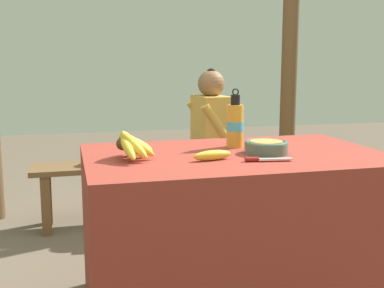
{
  "coord_description": "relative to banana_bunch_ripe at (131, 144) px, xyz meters",
  "views": [
    {
      "loc": [
        -0.71,
        -1.98,
        1.13
      ],
      "look_at": [
        -0.18,
        0.05,
        0.77
      ],
      "focal_mm": 45.0,
      "sensor_mm": 36.0,
      "label": 1
    }
  ],
  "objects": [
    {
      "name": "market_counter",
      "position": [
        0.46,
        0.03,
        -0.43
      ],
      "size": [
        1.32,
        0.84,
        0.73
      ],
      "color": "maroon",
      "rests_on": "ground_plane"
    },
    {
      "name": "banana_bunch_ripe",
      "position": [
        0.0,
        0.0,
        0.0
      ],
      "size": [
        0.17,
        0.27,
        0.13
      ],
      "color": "#4C381E",
      "rests_on": "market_counter"
    },
    {
      "name": "serving_bowl",
      "position": [
        0.59,
        -0.02,
        -0.03
      ],
      "size": [
        0.19,
        0.19,
        0.06
      ],
      "color": "#4C6B5B",
      "rests_on": "market_counter"
    },
    {
      "name": "water_bottle",
      "position": [
        0.51,
        0.17,
        0.04
      ],
      "size": [
        0.08,
        0.08,
        0.28
      ],
      "color": "gold",
      "rests_on": "market_counter"
    },
    {
      "name": "loose_banana_front",
      "position": [
        0.32,
        -0.1,
        -0.04
      ],
      "size": [
        0.18,
        0.08,
        0.04
      ],
      "rotation": [
        0.0,
        0.0,
        0.21
      ],
      "color": "gold",
      "rests_on": "market_counter"
    },
    {
      "name": "knife",
      "position": [
        0.51,
        -0.18,
        -0.05
      ],
      "size": [
        0.19,
        0.05,
        0.02
      ],
      "rotation": [
        0.0,
        0.0,
        -0.14
      ],
      "color": "#BCBCC1",
      "rests_on": "market_counter"
    },
    {
      "name": "wooden_bench",
      "position": [
        0.37,
        1.36,
        -0.43
      ],
      "size": [
        1.76,
        0.32,
        0.44
      ],
      "color": "brown",
      "rests_on": "ground_plane"
    },
    {
      "name": "seated_vendor",
      "position": [
        0.7,
        1.33,
        -0.16
      ],
      "size": [
        0.41,
        0.4,
        1.09
      ],
      "rotation": [
        0.0,
        0.0,
        3.2
      ],
      "color": "#564C60",
      "rests_on": "ground_plane"
    },
    {
      "name": "banana_bunch_green",
      "position": [
        -0.08,
        1.36,
        -0.3
      ],
      "size": [
        0.16,
        0.27,
        0.12
      ],
      "color": "#4C381E",
      "rests_on": "wooden_bench"
    },
    {
      "name": "support_post_far",
      "position": [
        1.53,
        1.71,
        0.47
      ],
      "size": [
        0.13,
        0.13,
        2.53
      ],
      "color": "brown",
      "rests_on": "ground_plane"
    }
  ]
}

